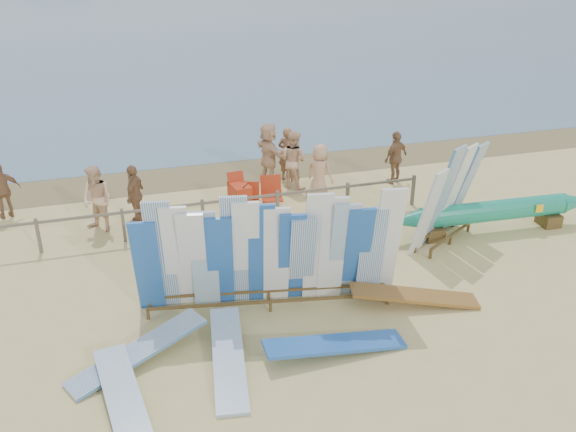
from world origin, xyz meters
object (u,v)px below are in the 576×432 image
object	(u,v)px
side_surfboard_rack	(448,198)
flat_board_a	(125,409)
outrigger_canoe	(494,212)
vendor_table	(369,240)
flat_board_e	(139,361)
beachgoer_extra_1	(3,190)
beachgoer_2	(97,199)
beachgoer_5	(269,153)
beachgoer_4	(135,195)
main_surfboard_rack	(269,256)
beachgoer_6	(320,172)
beachgoer_10	(396,157)
beach_chair_right	(272,200)
beachgoer_7	(288,154)
flat_board_d	(335,352)
stroller	(240,198)
beachgoer_8	(293,160)
beach_chair_left	(249,205)
flat_board_c	(414,304)
flat_board_b	(229,364)

from	to	relation	value
side_surfboard_rack	flat_board_a	distance (m)	8.96
outrigger_canoe	vendor_table	world-z (taller)	vendor_table
flat_board_e	beachgoer_extra_1	distance (m)	7.97
beachgoer_2	side_surfboard_rack	bearing A→B (deg)	20.95
beachgoer_5	beachgoer_4	bearing A→B (deg)	98.38
side_surfboard_rack	flat_board_e	size ratio (longest dim) A/B	0.99
main_surfboard_rack	beachgoer_extra_1	world-z (taller)	main_surfboard_rack
beachgoer_6	beachgoer_10	world-z (taller)	beachgoer_6
main_surfboard_rack	beach_chair_right	world-z (taller)	main_surfboard_rack
flat_board_e	beachgoer_7	size ratio (longest dim) A/B	1.57
outrigger_canoe	beachgoer_4	size ratio (longest dim) A/B	3.76
flat_board_d	stroller	xyz separation A→B (m)	(-0.33, 6.62, 0.44)
beachgoer_extra_1	beachgoer_8	distance (m)	8.13
beachgoer_2	outrigger_canoe	bearing A→B (deg)	24.73
flat_board_a	beachgoer_6	size ratio (longest dim) A/B	1.62
beach_chair_left	beachgoer_extra_1	bearing A→B (deg)	-172.36
beach_chair_right	stroller	bearing A→B (deg)	-173.32
main_surfboard_rack	beachgoer_6	bearing A→B (deg)	70.74
flat_board_e	flat_board_c	bearing A→B (deg)	66.44
stroller	beachgoer_7	distance (m)	2.78
beachgoer_extra_1	beachgoer_10	xyz separation A→B (m)	(11.26, -0.72, 0.04)
beachgoer_6	flat_board_e	bearing A→B (deg)	96.58
flat_board_c	beachgoer_4	bearing A→B (deg)	56.73
flat_board_e	flat_board_b	xyz separation A→B (m)	(1.55, -0.56, 0.00)
beachgoer_2	beachgoer_8	bearing A→B (deg)	55.22
vendor_table	beachgoer_6	bearing A→B (deg)	69.87
flat_board_c	beach_chair_left	distance (m)	5.89
vendor_table	flat_board_c	xyz separation A→B (m)	(-0.00, -2.38, -0.35)
flat_board_a	beach_chair_left	xyz separation A→B (m)	(3.71, 6.86, 0.25)
beach_chair_right	beachgoer_8	bearing A→B (deg)	59.61
flat_board_c	beach_chair_right	xyz separation A→B (m)	(-1.57, 5.58, 0.27)
flat_board_c	flat_board_a	world-z (taller)	flat_board_c
side_surfboard_rack	beachgoer_4	distance (m)	8.03
flat_board_a	beachgoer_7	size ratio (longest dim) A/B	1.57
side_surfboard_rack	beachgoer_7	xyz separation A→B (m)	(-2.56, 5.14, -0.35)
flat_board_a	flat_board_b	bearing A→B (deg)	10.57
flat_board_a	beach_chair_right	world-z (taller)	beach_chair_right
flat_board_d	beachgoer_10	world-z (taller)	beachgoer_10
stroller	beachgoer_extra_1	bearing A→B (deg)	157.87
flat_board_a	beachgoer_6	bearing A→B (deg)	42.75
main_surfboard_rack	flat_board_d	size ratio (longest dim) A/B	1.99
flat_board_e	beachgoer_2	distance (m)	5.87
flat_board_b	flat_board_a	xyz separation A→B (m)	(-1.86, -0.63, 0.00)
flat_board_d	stroller	world-z (taller)	stroller
flat_board_e	flat_board_d	world-z (taller)	flat_board_e
side_surfboard_rack	beach_chair_left	size ratio (longest dim) A/B	3.09
beachgoer_extra_1	main_surfboard_rack	bearing A→B (deg)	110.56
beachgoer_extra_1	beachgoer_5	size ratio (longest dim) A/B	0.83
flat_board_a	beachgoer_4	xyz separation A→B (m)	(0.72, 7.15, 0.82)
beachgoer_extra_1	outrigger_canoe	bearing A→B (deg)	137.61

